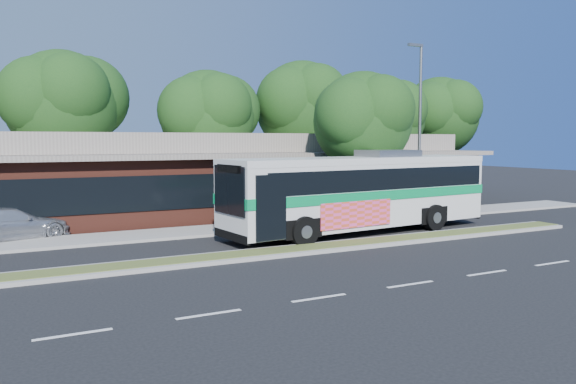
# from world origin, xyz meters

# --- Properties ---
(ground) EXTENTS (120.00, 120.00, 0.00)m
(ground) POSITION_xyz_m (0.00, 0.00, 0.00)
(ground) COLOR black
(ground) RESTS_ON ground
(median_strip) EXTENTS (26.00, 1.10, 0.15)m
(median_strip) POSITION_xyz_m (0.00, 0.60, 0.07)
(median_strip) COLOR #465624
(median_strip) RESTS_ON ground
(sidewalk) EXTENTS (44.00, 2.60, 0.12)m
(sidewalk) POSITION_xyz_m (0.00, 6.40, 0.06)
(sidewalk) COLOR gray
(sidewalk) RESTS_ON ground
(plaza_building) EXTENTS (33.20, 11.20, 4.45)m
(plaza_building) POSITION_xyz_m (0.00, 12.99, 2.13)
(plaza_building) COLOR #59261C
(plaza_building) RESTS_ON ground
(lamp_post) EXTENTS (0.93, 0.18, 9.07)m
(lamp_post) POSITION_xyz_m (9.56, 6.00, 4.90)
(lamp_post) COLOR slate
(lamp_post) RESTS_ON ground
(tree_bg_b) EXTENTS (6.69, 6.00, 9.00)m
(tree_bg_b) POSITION_xyz_m (-6.57, 16.14, 6.14)
(tree_bg_b) COLOR black
(tree_bg_b) RESTS_ON ground
(tree_bg_c) EXTENTS (6.24, 5.60, 8.26)m
(tree_bg_c) POSITION_xyz_m (1.40, 15.13, 5.59)
(tree_bg_c) COLOR black
(tree_bg_c) RESTS_ON ground
(tree_bg_d) EXTENTS (6.91, 6.20, 9.37)m
(tree_bg_d) POSITION_xyz_m (8.45, 16.15, 6.42)
(tree_bg_d) COLOR black
(tree_bg_d) RESTS_ON ground
(tree_bg_e) EXTENTS (6.47, 5.80, 8.50)m
(tree_bg_e) POSITION_xyz_m (14.42, 15.14, 5.74)
(tree_bg_e) COLOR black
(tree_bg_e) RESTS_ON ground
(tree_bg_f) EXTENTS (6.69, 6.00, 8.92)m
(tree_bg_f) POSITION_xyz_m (20.43, 16.14, 6.06)
(tree_bg_f) COLOR black
(tree_bg_f) RESTS_ON ground
(transit_bus) EXTENTS (13.19, 4.13, 3.65)m
(transit_bus) POSITION_xyz_m (3.95, 3.14, 2.03)
(transit_bus) COLOR silver
(transit_bus) RESTS_ON ground
(sedan) EXTENTS (5.11, 3.19, 1.38)m
(sedan) POSITION_xyz_m (-9.98, 7.96, 0.69)
(sedan) COLOR #B8BABF
(sedan) RESTS_ON ground
(sidewalk_tree) EXTENTS (5.49, 4.93, 7.50)m
(sidewalk_tree) POSITION_xyz_m (6.36, 6.18, 5.15)
(sidewalk_tree) COLOR black
(sidewalk_tree) RESTS_ON ground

